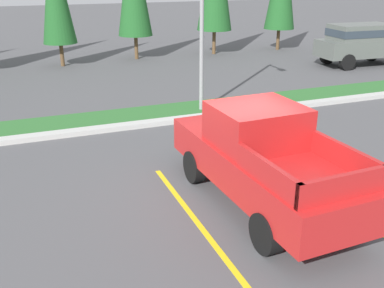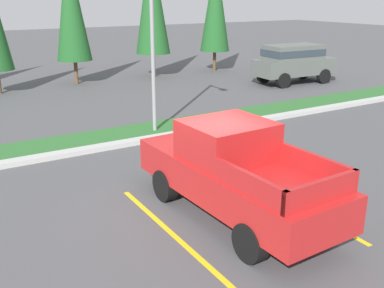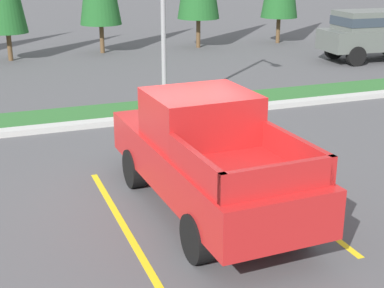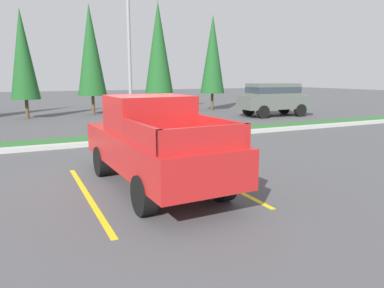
{
  "view_description": "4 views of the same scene",
  "coord_description": "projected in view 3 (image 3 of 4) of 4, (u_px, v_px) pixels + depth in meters",
  "views": [
    {
      "loc": [
        -4.36,
        -8.23,
        4.69
      ],
      "look_at": [
        -0.66,
        1.18,
        0.75
      ],
      "focal_mm": 42.12,
      "sensor_mm": 36.0,
      "label": 1
    },
    {
      "loc": [
        -5.31,
        -8.06,
        4.66
      ],
      "look_at": [
        -0.37,
        0.14,
        1.49
      ],
      "focal_mm": 42.24,
      "sensor_mm": 36.0,
      "label": 2
    },
    {
      "loc": [
        -3.41,
        -9.38,
        4.39
      ],
      "look_at": [
        0.39,
        0.6,
        0.77
      ],
      "focal_mm": 53.06,
      "sensor_mm": 36.0,
      "label": 3
    },
    {
      "loc": [
        -2.65,
        -8.58,
        2.53
      ],
      "look_at": [
        0.97,
        -1.04,
        0.98
      ],
      "focal_mm": 34.11,
      "sensor_mm": 36.0,
      "label": 4
    }
  ],
  "objects": [
    {
      "name": "suv_distant",
      "position": [
        374.0,
        31.0,
        23.75
      ],
      "size": [
        4.7,
        2.17,
        2.1
      ],
      "color": "black",
      "rests_on": "ground"
    },
    {
      "name": "parking_line_near",
      "position": [
        122.0,
        224.0,
        9.65
      ],
      "size": [
        0.12,
        4.8,
        0.01
      ],
      "primitive_type": "cube",
      "color": "yellow",
      "rests_on": "ground"
    },
    {
      "name": "curb_strip",
      "position": [
        121.0,
        121.0,
        15.26
      ],
      "size": [
        56.0,
        0.4,
        0.15
      ],
      "primitive_type": "cube",
      "color": "#B2B2AD",
      "rests_on": "ground"
    },
    {
      "name": "traffic_cone",
      "position": [
        318.0,
        178.0,
        10.82
      ],
      "size": [
        0.36,
        0.36,
        0.6
      ],
      "color": "orange",
      "rests_on": "ground"
    },
    {
      "name": "pickup_truck_main",
      "position": [
        206.0,
        155.0,
        9.88
      ],
      "size": [
        2.12,
        5.3,
        2.1
      ],
      "color": "black",
      "rests_on": "ground"
    },
    {
      "name": "ground_plane",
      "position": [
        184.0,
        193.0,
        10.86
      ],
      "size": [
        120.0,
        120.0,
        0.0
      ],
      "primitive_type": "plane",
      "color": "#4C4C4F"
    },
    {
      "name": "parking_line_far",
      "position": [
        283.0,
        197.0,
        10.69
      ],
      "size": [
        0.12,
        4.8,
        0.01
      ],
      "primitive_type": "cube",
      "color": "yellow",
      "rests_on": "ground"
    },
    {
      "name": "grass_median",
      "position": [
        111.0,
        112.0,
        16.25
      ],
      "size": [
        56.0,
        1.8,
        0.06
      ],
      "primitive_type": "cube",
      "color": "#2D662D",
      "rests_on": "ground"
    }
  ]
}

